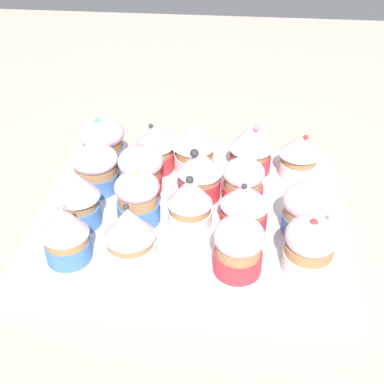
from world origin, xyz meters
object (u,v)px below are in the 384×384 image
(cupcake_7, at_px, (129,234))
(cupcake_15, at_px, (299,155))
(cupcake_3, at_px, (65,233))
(baking_tray, at_px, (192,214))
(cupcake_10, at_px, (188,202))
(cupcake_14, at_px, (239,246))
(cupcake_0, at_px, (102,141))
(cupcake_13, at_px, (245,206))
(cupcake_9, at_px, (200,173))
(cupcake_4, at_px, (155,147))
(cupcake_17, at_px, (310,246))
(cupcake_1, at_px, (96,168))
(cupcake_11, at_px, (251,147))
(cupcake_16, at_px, (307,209))
(cupcake_5, at_px, (141,169))
(cupcake_2, at_px, (77,197))
(cupcake_12, at_px, (243,181))
(cupcake_8, at_px, (194,146))
(cupcake_6, at_px, (138,198))

(cupcake_7, bearing_deg, cupcake_15, 133.59)
(cupcake_3, xyz_separation_m, cupcake_15, (-0.21, 0.28, -0.00))
(baking_tray, relative_size, cupcake_10, 5.52)
(cupcake_10, height_order, cupcake_14, cupcake_10)
(cupcake_0, bearing_deg, cupcake_7, 21.94)
(cupcake_13, bearing_deg, cupcake_10, -89.42)
(cupcake_3, bearing_deg, cupcake_9, 134.60)
(cupcake_4, relative_size, cupcake_17, 0.98)
(cupcake_1, relative_size, cupcake_4, 0.88)
(cupcake_7, distance_m, cupcake_13, 0.15)
(cupcake_11, relative_size, cupcake_16, 1.16)
(cupcake_5, height_order, cupcake_15, cupcake_5)
(cupcake_9, bearing_deg, cupcake_2, -63.08)
(cupcake_1, bearing_deg, cupcake_3, 0.93)
(cupcake_12, xyz_separation_m, cupcake_15, (-0.07, 0.08, 0.00))
(cupcake_0, bearing_deg, baking_tray, 53.60)
(baking_tray, relative_size, cupcake_8, 5.14)
(baking_tray, bearing_deg, cupcake_3, -51.85)
(cupcake_14, bearing_deg, cupcake_10, -140.02)
(cupcake_0, height_order, cupcake_9, cupcake_9)
(baking_tray, bearing_deg, cupcake_2, -73.81)
(cupcake_6, relative_size, cupcake_15, 1.06)
(cupcake_6, relative_size, cupcake_11, 0.94)
(cupcake_6, height_order, cupcake_11, cupcake_11)
(cupcake_0, relative_size, cupcake_14, 1.03)
(cupcake_6, xyz_separation_m, cupcake_12, (-0.06, 0.13, -0.00))
(cupcake_0, distance_m, cupcake_15, 0.29)
(cupcake_13, bearing_deg, cupcake_9, -134.48)
(cupcake_3, relative_size, cupcake_8, 1.00)
(cupcake_9, xyz_separation_m, cupcake_11, (-0.07, 0.07, 0.00))
(cupcake_1, bearing_deg, cupcake_15, 101.94)
(cupcake_4, bearing_deg, cupcake_12, 63.13)
(cupcake_13, bearing_deg, cupcake_16, 90.28)
(cupcake_4, height_order, cupcake_10, same)
(cupcake_8, bearing_deg, cupcake_3, -31.81)
(cupcake_2, xyz_separation_m, cupcake_11, (-0.15, 0.22, -0.00))
(cupcake_1, height_order, cupcake_15, cupcake_15)
(cupcake_17, bearing_deg, cupcake_2, -101.22)
(cupcake_1, bearing_deg, cupcake_4, 128.28)
(cupcake_1, height_order, cupcake_9, cupcake_9)
(cupcake_1, bearing_deg, cupcake_12, 87.68)
(cupcake_1, height_order, cupcake_16, cupcake_16)
(cupcake_6, xyz_separation_m, cupcake_8, (-0.13, 0.06, 0.00))
(cupcake_7, relative_size, cupcake_15, 1.10)
(cupcake_14, bearing_deg, cupcake_2, -107.89)
(cupcake_3, xyz_separation_m, cupcake_9, (-0.14, 0.14, -0.00))
(cupcake_3, relative_size, cupcake_5, 1.11)
(cupcake_5, height_order, cupcake_17, cupcake_17)
(baking_tray, distance_m, cupcake_2, 0.15)
(cupcake_14, distance_m, cupcake_15, 0.22)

